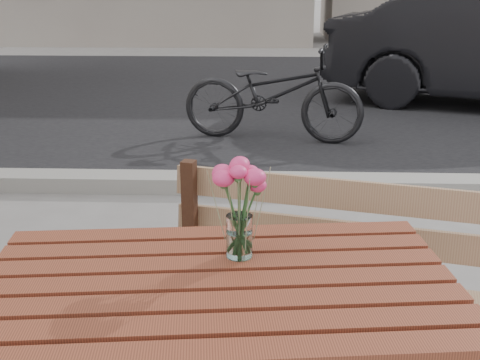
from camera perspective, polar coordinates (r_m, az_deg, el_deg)
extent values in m
cube|color=black|center=(8.48, 2.98, 8.19)|extent=(30.00, 8.00, 0.00)
cube|color=gray|center=(4.59, 3.53, -0.35)|extent=(30.00, 0.25, 0.12)
cube|color=#602A19|center=(1.65, -2.00, -9.88)|extent=(1.35, 0.88, 0.03)
cube|color=black|center=(2.20, -18.21, -14.92)|extent=(0.07, 0.07, 0.76)
cube|color=black|center=(2.22, 13.65, -14.11)|extent=(0.07, 0.07, 0.76)
cube|color=#91674B|center=(2.23, 10.14, -11.30)|extent=(1.50, 0.73, 0.03)
cube|color=#91674B|center=(2.32, 11.11, -3.44)|extent=(1.41, 0.38, 0.39)
cube|color=black|center=(2.35, -7.55, -15.73)|extent=(0.06, 0.06, 0.48)
cube|color=black|center=(2.51, -4.72, -7.88)|extent=(0.06, 0.06, 0.88)
cylinder|color=white|center=(1.74, -0.06, -5.34)|extent=(0.08, 0.08, 0.13)
cylinder|color=#366834|center=(1.72, -0.06, -3.41)|extent=(0.05, 0.05, 0.25)
imported|color=black|center=(5.96, 3.11, 8.21)|extent=(1.87, 0.94, 0.94)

